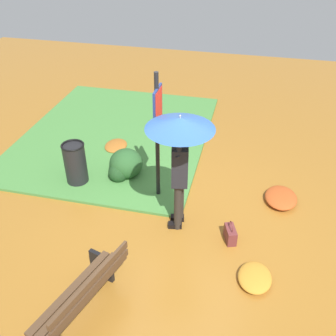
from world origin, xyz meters
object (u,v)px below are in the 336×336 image
Objects in this scene: info_sign_post at (158,124)px; park_bench at (84,296)px; person_with_umbrella at (180,145)px; trash_bin at (75,164)px; handbag at (230,234)px.

info_sign_post reaches higher than park_bench.
trash_bin is at bearing -109.97° from person_with_umbrella.
person_with_umbrella is at bearing 35.16° from info_sign_post.
handbag is 0.26× the size of park_bench.
handbag is at bearing 137.43° from park_bench.
handbag is (0.83, 1.35, -1.32)m from info_sign_post.
person_with_umbrella reaches higher than trash_bin.
handbag is (0.10, 0.84, -1.42)m from person_with_umbrella.
park_bench is at bearing 26.45° from trash_bin.
person_with_umbrella is 0.89× the size of info_sign_post.
info_sign_post is 6.22× the size of handbag.
info_sign_post reaches higher than person_with_umbrella.
info_sign_post is at bearing 174.11° from park_bench.
info_sign_post is at bearing 88.80° from trash_bin.
trash_bin reaches higher than park_bench.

